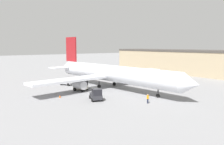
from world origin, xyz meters
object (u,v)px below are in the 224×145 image
object	(u,v)px
pushback_tug	(68,82)
baggage_tug	(82,86)
belt_loader_truck	(96,95)
safety_cone_near	(60,96)
ground_crew_worker	(148,98)
airplane	(109,73)

from	to	relation	value
pushback_tug	baggage_tug	bearing A→B (deg)	-28.21
belt_loader_truck	pushback_tug	bearing A→B (deg)	-166.68
pushback_tug	safety_cone_near	size ratio (longest dim) A/B	6.64
ground_crew_worker	safety_cone_near	world-z (taller)	ground_crew_worker
airplane	baggage_tug	xyz separation A→B (m)	(-0.65, -7.12, -2.40)
ground_crew_worker	belt_loader_truck	world-z (taller)	belt_loader_truck
airplane	pushback_tug	bearing A→B (deg)	-149.09
pushback_tug	belt_loader_truck	bearing A→B (deg)	-33.15
baggage_tug	belt_loader_truck	size ratio (longest dim) A/B	0.86
safety_cone_near	ground_crew_worker	bearing A→B (deg)	38.22
belt_loader_truck	baggage_tug	bearing A→B (deg)	-170.96
baggage_tug	safety_cone_near	xyz separation A→B (m)	(3.32, -6.74, -0.82)
ground_crew_worker	safety_cone_near	size ratio (longest dim) A/B	3.05
airplane	baggage_tug	distance (m)	7.54
baggage_tug	ground_crew_worker	bearing A→B (deg)	-16.44
airplane	ground_crew_worker	distance (m)	16.45
pushback_tug	ground_crew_worker	bearing A→B (deg)	-16.84
pushback_tug	safety_cone_near	distance (m)	13.66
ground_crew_worker	pushback_tug	size ratio (longest dim) A/B	0.46
belt_loader_truck	pushback_tug	world-z (taller)	belt_loader_truck
belt_loader_truck	pushback_tug	distance (m)	17.58
baggage_tug	pushback_tug	distance (m)	8.20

